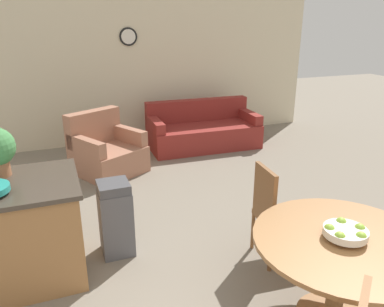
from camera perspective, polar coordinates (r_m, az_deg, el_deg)
name	(u,v)px	position (r m, az deg, el deg)	size (l,w,h in m)	color
wall_back	(114,70)	(7.10, -11.83, 12.35)	(8.00, 0.09, 2.70)	beige
dining_table	(341,258)	(3.04, 21.78, -14.63)	(1.30, 1.30, 0.73)	#9E6B3D
dining_chair_far_side	(274,210)	(3.65, 12.41, -8.46)	(0.46, 0.46, 0.95)	brown
fruit_bowl	(346,232)	(2.93, 22.36, -11.00)	(0.31, 0.31, 0.11)	silver
kitchen_island	(5,234)	(3.68, -26.62, -10.93)	(1.31, 0.90, 0.92)	#9E6B3D
trash_bin	(116,218)	(3.79, -11.55, -9.67)	(0.30, 0.31, 0.76)	#56565B
couch	(203,131)	(6.88, 1.63, 3.41)	(1.99, 0.99, 0.81)	maroon
armchair	(106,153)	(5.84, -12.91, 0.13)	(1.20, 1.19, 0.91)	#A87056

